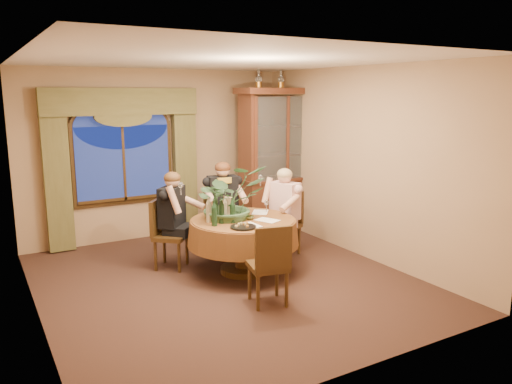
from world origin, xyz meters
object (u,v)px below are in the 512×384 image
person_pink (285,212)px  olive_bowl (249,218)px  chair_back_right (221,220)px  stoneware_vase (228,208)px  oil_lamp_left (259,77)px  wine_bottle_4 (233,211)px  wine_bottle_5 (222,211)px  wine_bottle_1 (224,208)px  wine_bottle_2 (209,210)px  oil_lamp_center (281,78)px  centerpiece_plant (229,173)px  dining_table (243,246)px  person_scarf (223,206)px  chair_back (171,234)px  oil_lamp_right (302,78)px  person_back (172,219)px  wine_bottle_0 (214,213)px  china_cabinet (280,161)px  chair_right (284,224)px  chair_front_left (268,264)px

person_pink → olive_bowl: bearing=94.3°
chair_back_right → stoneware_vase: stoneware_vase is taller
oil_lamp_left → wine_bottle_4: oil_lamp_left is taller
person_pink → wine_bottle_5: person_pink is taller
wine_bottle_1 → wine_bottle_2: bearing=176.3°
oil_lamp_center → stoneware_vase: 2.87m
chair_back_right → centerpiece_plant: 1.29m
oil_lamp_left → chair_back_right: (-0.99, -0.53, -2.19)m
person_pink → centerpiece_plant: 1.24m
dining_table → centerpiece_plant: (-0.13, 0.16, 0.99)m
wine_bottle_4 → person_pink: bearing=21.5°
oil_lamp_center → person_scarf: 2.48m
dining_table → chair_back: (-0.78, 0.67, 0.10)m
oil_lamp_right → person_scarf: bearing=-163.0°
person_back → wine_bottle_0: size_ratio=4.10×
oil_lamp_right → stoneware_vase: (-2.18, -1.43, -1.77)m
china_cabinet → wine_bottle_0: bearing=-140.7°
oil_lamp_right → chair_back: oil_lamp_right is taller
chair_back → person_back: (0.06, 0.08, 0.20)m
chair_back_right → person_back: 0.97m
wine_bottle_4 → chair_right: bearing=23.4°
chair_right → wine_bottle_2: wine_bottle_2 is taller
centerpiece_plant → person_pink: bearing=9.0°
wine_bottle_2 → oil_lamp_left: bearing=42.5°
dining_table → wine_bottle_0: 0.74m
chair_back_right → stoneware_vase: bearing=79.8°
person_pink → wine_bottle_0: person_pink is taller
oil_lamp_left → oil_lamp_center: 0.44m
china_cabinet → wine_bottle_2: (-2.06, -1.49, -0.33)m
chair_right → wine_bottle_4: bearing=91.0°
wine_bottle_1 → wine_bottle_0: bearing=-140.3°
wine_bottle_5 → wine_bottle_4: bearing=-21.7°
china_cabinet → oil_lamp_center: oil_lamp_center is taller
chair_front_left → centerpiece_plant: bearing=97.6°
dining_table → wine_bottle_0: (-0.48, -0.13, 0.54)m
wine_bottle_2 → china_cabinet: bearing=35.9°
oil_lamp_left → wine_bottle_1: bearing=-133.0°
chair_front_left → stoneware_vase: (0.10, 1.19, 0.41)m
wine_bottle_2 → stoneware_vase: bearing=11.2°
china_cabinet → oil_lamp_right: oil_lamp_right is taller
olive_bowl → wine_bottle_2: size_ratio=0.43×
person_scarf → wine_bottle_0: 1.35m
chair_front_left → wine_bottle_2: (-0.22, 1.13, 0.44)m
oil_lamp_right → wine_bottle_0: size_ratio=1.03×
person_scarf → wine_bottle_0: (-0.68, -1.14, 0.22)m
chair_right → china_cabinet: bearing=-52.6°
oil_lamp_right → person_back: (-2.76, -0.83, -1.99)m
chair_back_right → chair_front_left: (-0.42, -2.10, 0.00)m
oil_lamp_left → person_scarf: (-0.97, -0.56, -1.97)m
oil_lamp_left → oil_lamp_right: bearing=0.0°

